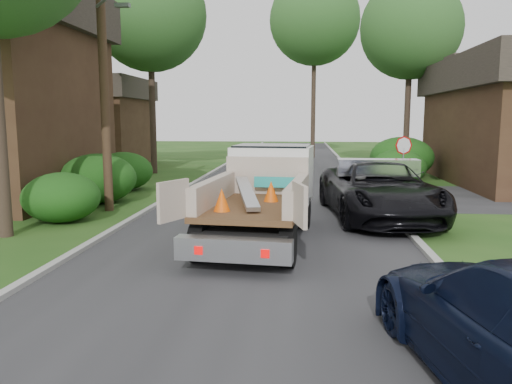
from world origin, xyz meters
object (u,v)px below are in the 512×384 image
Objects in this scene: utility_pole at (103,57)px; black_pickup at (379,190)px; tree_center_far at (315,20)px; stop_sign at (403,153)px; flatbed_truck at (266,187)px; house_left_far at (89,121)px; tree_left_far at (150,14)px; tree_right_far at (411,29)px.

utility_pole reaches higher than black_pickup.
stop_sign is at bearing -81.34° from tree_center_far.
flatbed_truck is 1.00× the size of black_pickup.
stop_sign is at bearing -34.81° from house_left_far.
utility_pole is 0.82× the size of tree_left_far.
tree_center_far is at bearing 91.58° from flatbed_truck.
utility_pole reaches higher than flatbed_truck.
flatbed_truck is (-1.83, -28.01, -9.68)m from tree_center_far.
tree_left_far reaches higher than stop_sign.
utility_pole is 0.68× the size of tree_center_far.
tree_right_far is (15.00, 3.00, -0.50)m from tree_left_far.
black_pickup is at bearing -109.57° from stop_sign.
tree_center_far is 2.23× the size of flatbed_truck.
tree_center_far reaches higher than tree_right_far.
house_left_far is 1.16× the size of flatbed_truck.
stop_sign is at bearing 64.18° from black_pickup.
stop_sign is 0.38× the size of black_pickup.
utility_pole is 20.12m from tree_right_far.
tree_left_far is at bearing 122.38° from flatbed_truck.
tree_right_far is 20.73m from flatbed_truck.
tree_left_far reaches higher than utility_pole.
tree_center_far reaches higher than flatbed_truck.
tree_center_far is 29.69m from flatbed_truck.
utility_pole is 7.48m from flatbed_truck.
house_left_far reaches higher than stop_sign.
tree_left_far is 18.53m from flatbed_truck.
stop_sign is 11.91m from utility_pole.
tree_center_far reaches higher than utility_pole.
black_pickup is at bearing -104.12° from tree_right_far.
stop_sign is 13.08m from tree_right_far.
stop_sign is at bearing 20.62° from utility_pole.
tree_left_far is at bearing 125.35° from black_pickup.
tree_left_far is 18.56m from black_pickup.
tree_center_far is (9.50, 13.00, 2.00)m from tree_left_far.
tree_center_far is at bearing 87.34° from black_pickup.
tree_left_far reaches higher than tree_right_far.
tree_left_far is at bearing 147.79° from stop_sign.
house_left_far is 19.16m from tree_center_far.
tree_right_far is at bearing 73.17° from flatbed_truck.
stop_sign is 0.22× the size of tree_right_far.
flatbed_truck is at bearing -125.63° from stop_sign.
tree_right_far is at bearing -5.44° from house_left_far.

